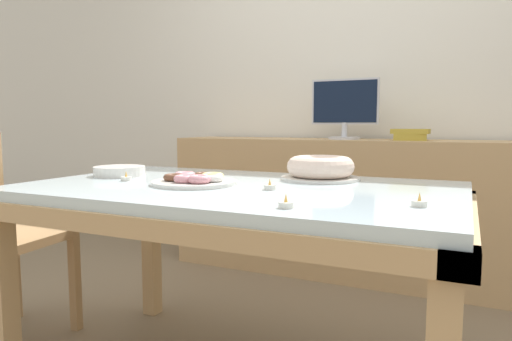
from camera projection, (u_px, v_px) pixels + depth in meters
wall_back at (353, 76)px, 3.12m from camera, size 8.00×0.10×2.60m
dining_table at (238, 211)px, 1.63m from camera, size 1.54×0.94×0.76m
sideboard at (339, 207)px, 2.94m from camera, size 2.19×0.44×0.88m
computer_monitor at (345, 109)px, 2.86m from camera, size 0.42×0.20×0.38m
book_stack at (410, 134)px, 2.71m from camera, size 0.21×0.19×0.07m
cake_chocolate_round at (320, 169)px, 1.76m from camera, size 0.30×0.30×0.09m
pastry_platter at (195, 180)px, 1.63m from camera, size 0.31×0.31×0.04m
plate_stack at (120, 171)px, 1.90m from camera, size 0.21×0.21×0.04m
tealight_left_edge at (126, 178)px, 1.73m from camera, size 0.04×0.04×0.04m
tealight_centre at (270, 187)px, 1.50m from camera, size 0.04×0.04×0.04m
tealight_near_cakes at (419, 203)px, 1.19m from camera, size 0.04×0.04×0.04m
tealight_right_edge at (286, 204)px, 1.17m from camera, size 0.04×0.04×0.04m
tealight_near_front at (130, 169)px, 2.09m from camera, size 0.04×0.04×0.04m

